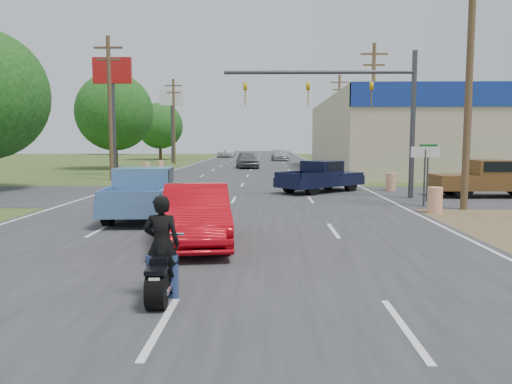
{
  "coord_description": "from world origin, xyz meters",
  "views": [
    {
      "loc": [
        1.58,
        -7.13,
        2.76
      ],
      "look_at": [
        1.25,
        7.11,
        1.3
      ],
      "focal_mm": 35.0,
      "sensor_mm": 36.0,
      "label": 1
    }
  ],
  "objects_px": {
    "rider": "(162,250)",
    "distant_car_white": "(226,153)",
    "blue_pickup": "(144,192)",
    "navy_pickup": "(322,176)",
    "distant_car_grey": "(247,160)",
    "motorcycle": "(162,273)",
    "red_convertible": "(196,215)",
    "brown_pickup": "(488,178)",
    "distant_car_silver": "(280,155)"
  },
  "relations": [
    {
      "from": "rider",
      "to": "distant_car_white",
      "type": "bearing_deg",
      "value": -89.03
    },
    {
      "from": "blue_pickup",
      "to": "navy_pickup",
      "type": "relative_size",
      "value": 1.09
    },
    {
      "from": "navy_pickup",
      "to": "distant_car_grey",
      "type": "xyz_separation_m",
      "value": [
        -5.03,
        23.53,
        -0.0
      ]
    },
    {
      "from": "motorcycle",
      "to": "navy_pickup",
      "type": "bearing_deg",
      "value": 72.54
    },
    {
      "from": "red_convertible",
      "to": "blue_pickup",
      "type": "bearing_deg",
      "value": 110.17
    },
    {
      "from": "red_convertible",
      "to": "motorcycle",
      "type": "relative_size",
      "value": 2.34
    },
    {
      "from": "distant_car_white",
      "to": "brown_pickup",
      "type": "bearing_deg",
      "value": 114.27
    },
    {
      "from": "distant_car_white",
      "to": "motorcycle",
      "type": "bearing_deg",
      "value": 101.29
    },
    {
      "from": "navy_pickup",
      "to": "rider",
      "type": "bearing_deg",
      "value": -56.47
    },
    {
      "from": "rider",
      "to": "brown_pickup",
      "type": "relative_size",
      "value": 0.31
    },
    {
      "from": "motorcycle",
      "to": "brown_pickup",
      "type": "distance_m",
      "value": 20.63
    },
    {
      "from": "distant_car_grey",
      "to": "distant_car_silver",
      "type": "relative_size",
      "value": 0.94
    },
    {
      "from": "distant_car_silver",
      "to": "distant_car_white",
      "type": "height_order",
      "value": "distant_car_silver"
    },
    {
      "from": "rider",
      "to": "navy_pickup",
      "type": "distance_m",
      "value": 19.04
    },
    {
      "from": "distant_car_grey",
      "to": "distant_car_white",
      "type": "bearing_deg",
      "value": 90.23
    },
    {
      "from": "navy_pickup",
      "to": "red_convertible",
      "type": "bearing_deg",
      "value": -61.21
    },
    {
      "from": "blue_pickup",
      "to": "rider",
      "type": "bearing_deg",
      "value": -78.28
    },
    {
      "from": "rider",
      "to": "brown_pickup",
      "type": "xyz_separation_m",
      "value": [
        12.68,
        16.22,
        0.06
      ]
    },
    {
      "from": "red_convertible",
      "to": "blue_pickup",
      "type": "distance_m",
      "value": 5.35
    },
    {
      "from": "blue_pickup",
      "to": "distant_car_white",
      "type": "xyz_separation_m",
      "value": [
        -2.51,
        65.57,
        -0.24
      ]
    },
    {
      "from": "brown_pickup",
      "to": "distant_car_grey",
      "type": "height_order",
      "value": "brown_pickup"
    },
    {
      "from": "red_convertible",
      "to": "rider",
      "type": "xyz_separation_m",
      "value": [
        0.05,
        -4.6,
        0.07
      ]
    },
    {
      "from": "motorcycle",
      "to": "brown_pickup",
      "type": "bearing_deg",
      "value": 49.12
    },
    {
      "from": "motorcycle",
      "to": "distant_car_silver",
      "type": "height_order",
      "value": "distant_car_silver"
    },
    {
      "from": "brown_pickup",
      "to": "distant_car_silver",
      "type": "height_order",
      "value": "brown_pickup"
    },
    {
      "from": "rider",
      "to": "distant_car_white",
      "type": "distance_m",
      "value": 75.04
    },
    {
      "from": "rider",
      "to": "motorcycle",
      "type": "bearing_deg",
      "value": 90.0
    },
    {
      "from": "rider",
      "to": "distant_car_silver",
      "type": "distance_m",
      "value": 61.34
    },
    {
      "from": "red_convertible",
      "to": "motorcycle",
      "type": "distance_m",
      "value": 4.66
    },
    {
      "from": "distant_car_white",
      "to": "blue_pickup",
      "type": "bearing_deg",
      "value": 99.57
    },
    {
      "from": "navy_pickup",
      "to": "distant_car_white",
      "type": "bearing_deg",
      "value": 148.05
    },
    {
      "from": "motorcycle",
      "to": "rider",
      "type": "relative_size",
      "value": 1.18
    },
    {
      "from": "distant_car_grey",
      "to": "rider",
      "type": "bearing_deg",
      "value": -97.88
    },
    {
      "from": "motorcycle",
      "to": "distant_car_grey",
      "type": "xyz_separation_m",
      "value": [
        -0.24,
        42.0,
        0.39
      ]
    },
    {
      "from": "distant_car_white",
      "to": "distant_car_silver",
      "type": "bearing_deg",
      "value": 129.85
    },
    {
      "from": "navy_pickup",
      "to": "brown_pickup",
      "type": "distance_m",
      "value": 8.2
    },
    {
      "from": "navy_pickup",
      "to": "brown_pickup",
      "type": "relative_size",
      "value": 0.92
    },
    {
      "from": "brown_pickup",
      "to": "navy_pickup",
      "type": "bearing_deg",
      "value": 73.89
    },
    {
      "from": "motorcycle",
      "to": "navy_pickup",
      "type": "height_order",
      "value": "navy_pickup"
    },
    {
      "from": "distant_car_silver",
      "to": "brown_pickup",
      "type": "bearing_deg",
      "value": -84.02
    },
    {
      "from": "distant_car_silver",
      "to": "rider",
      "type": "bearing_deg",
      "value": -98.81
    },
    {
      "from": "motorcycle",
      "to": "distant_car_silver",
      "type": "bearing_deg",
      "value": 83.74
    },
    {
      "from": "brown_pickup",
      "to": "distant_car_silver",
      "type": "xyz_separation_m",
      "value": [
        -9.13,
        45.01,
        -0.16
      ]
    },
    {
      "from": "navy_pickup",
      "to": "distant_car_white",
      "type": "relative_size",
      "value": 1.05
    },
    {
      "from": "red_convertible",
      "to": "brown_pickup",
      "type": "distance_m",
      "value": 17.25
    },
    {
      "from": "red_convertible",
      "to": "navy_pickup",
      "type": "xyz_separation_m",
      "value": [
        4.84,
        13.83,
        0.06
      ]
    },
    {
      "from": "blue_pickup",
      "to": "distant_car_silver",
      "type": "height_order",
      "value": "blue_pickup"
    },
    {
      "from": "red_convertible",
      "to": "distant_car_white",
      "type": "height_order",
      "value": "red_convertible"
    },
    {
      "from": "motorcycle",
      "to": "rider",
      "type": "height_order",
      "value": "rider"
    },
    {
      "from": "distant_car_grey",
      "to": "distant_car_white",
      "type": "relative_size",
      "value": 1.03
    }
  ]
}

